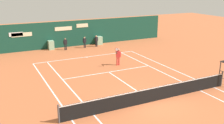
% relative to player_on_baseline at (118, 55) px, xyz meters
% --- Properties ---
extents(ground_plane, '(80.00, 80.00, 0.01)m').
position_rel_player_on_baseline_xyz_m(ground_plane, '(-1.59, -7.21, -0.92)').
color(ground_plane, '#BC6038').
extents(tennis_net, '(12.10, 0.10, 1.07)m').
position_rel_player_on_baseline_xyz_m(tennis_net, '(-1.59, -7.79, -0.42)').
color(tennis_net, '#4C4C51').
rests_on(tennis_net, ground_plane).
extents(sponsor_back_wall, '(25.00, 1.02, 3.02)m').
position_rel_player_on_baseline_xyz_m(sponsor_back_wall, '(-1.57, 9.19, 0.54)').
color(sponsor_back_wall, '#144233').
rests_on(sponsor_back_wall, ground_plane).
extents(player_on_baseline, '(0.74, 0.63, 1.77)m').
position_rel_player_on_baseline_xyz_m(player_on_baseline, '(0.00, 0.00, 0.00)').
color(player_on_baseline, red).
rests_on(player_on_baseline, ground_plane).
extents(ball_kid_right_post, '(0.45, 0.19, 1.35)m').
position_rel_player_on_baseline_xyz_m(ball_kid_right_post, '(-2.63, 7.69, -0.15)').
color(ball_kid_right_post, black).
rests_on(ball_kid_right_post, ground_plane).
extents(ball_kid_centre_post, '(0.44, 0.22, 1.34)m').
position_rel_player_on_baseline_xyz_m(ball_kid_centre_post, '(1.13, 7.69, -0.16)').
color(ball_kid_centre_post, black).
rests_on(ball_kid_centre_post, ground_plane).
extents(ball_kid_left_post, '(0.43, 0.18, 1.30)m').
position_rel_player_on_baseline_xyz_m(ball_kid_left_post, '(-0.35, 7.69, -0.18)').
color(ball_kid_left_post, black).
rests_on(ball_kid_left_post, ground_plane).
extents(tennis_ball_mid_court, '(0.07, 0.07, 0.07)m').
position_rel_player_on_baseline_xyz_m(tennis_ball_mid_court, '(1.60, 1.36, -0.89)').
color(tennis_ball_mid_court, '#CCE033').
rests_on(tennis_ball_mid_court, ground_plane).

